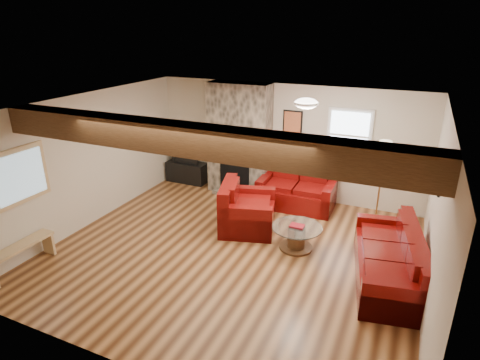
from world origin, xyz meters
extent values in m
plane|color=#4E2A14|center=(0.00, 0.00, 0.00)|extent=(8.00, 8.00, 0.00)
plane|color=silver|center=(0.00, 0.00, 2.50)|extent=(8.00, 8.00, 0.00)
plane|color=beige|center=(0.00, 2.75, 1.25)|extent=(8.00, 0.00, 8.00)
plane|color=beige|center=(0.00, -2.75, 1.25)|extent=(8.00, 0.00, 8.00)
plane|color=beige|center=(-3.00, 0.00, 1.25)|extent=(0.00, 7.50, 7.50)
plane|color=beige|center=(3.00, 0.00, 1.25)|extent=(0.00, 7.50, 7.50)
cube|color=#372210|center=(0.00, -1.25, 2.31)|extent=(6.00, 0.36, 0.38)
cube|color=#353029|center=(-1.00, 2.50, 1.25)|extent=(1.40, 0.50, 2.50)
cube|color=black|center=(-1.00, 2.25, 0.45)|extent=(0.70, 0.06, 0.90)
cube|color=#353029|center=(-1.00, 2.20, 0.04)|extent=(1.00, 0.25, 0.08)
cylinder|color=#422715|center=(0.96, 0.55, 0.02)|extent=(0.58, 0.58, 0.04)
cylinder|color=#422715|center=(0.96, 0.55, 0.19)|extent=(0.31, 0.31, 0.38)
cylinder|color=silver|center=(0.96, 0.55, 0.41)|extent=(0.86, 0.86, 0.02)
cube|color=maroon|center=(0.96, 0.55, 0.44)|extent=(0.24, 0.17, 0.03)
cube|color=black|center=(-2.43, 2.53, 0.25)|extent=(1.00, 0.40, 0.50)
imported|color=black|center=(-2.43, 2.53, 0.71)|extent=(0.73, 0.10, 0.42)
cylinder|color=tan|center=(2.12, 1.96, 0.02)|extent=(0.31, 0.31, 0.03)
cylinder|color=tan|center=(2.12, 1.96, 0.77)|extent=(0.03, 0.03, 1.54)
cone|color=beige|center=(2.12, 1.96, 1.56)|extent=(0.44, 0.44, 0.31)
camera|label=1|loc=(2.56, -5.42, 3.65)|focal=30.00mm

